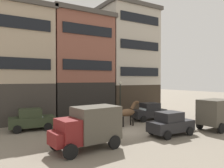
# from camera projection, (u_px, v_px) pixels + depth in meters

# --- Properties ---
(ground_plane) EXTENTS (120.00, 120.00, 0.00)m
(ground_plane) POSITION_uv_depth(u_px,v_px,m) (128.00, 131.00, 18.09)
(ground_plane) COLOR slate
(building_far_left) EXTENTS (7.11, 7.03, 11.98)m
(building_far_left) POSITION_uv_depth(u_px,v_px,m) (16.00, 63.00, 23.00)
(building_far_left) COLOR #38332D
(building_far_left) RESTS_ON ground_plane
(building_center_left) EXTENTS (7.48, 7.03, 12.15)m
(building_center_left) POSITION_uv_depth(u_px,v_px,m) (77.00, 65.00, 26.62)
(building_center_left) COLOR black
(building_center_left) RESTS_ON ground_plane
(building_center_right) EXTENTS (7.65, 7.03, 14.22)m
(building_center_right) POSITION_uv_depth(u_px,v_px,m) (125.00, 59.00, 30.36)
(building_center_right) COLOR #33281E
(building_center_right) RESTS_ON ground_plane
(cargo_wagon) EXTENTS (2.91, 1.52, 1.98)m
(cargo_wagon) POSITION_uv_depth(u_px,v_px,m) (100.00, 116.00, 18.77)
(cargo_wagon) COLOR brown
(cargo_wagon) RESTS_ON ground_plane
(draft_horse) EXTENTS (2.34, 0.61, 2.30)m
(draft_horse) POSITION_uv_depth(u_px,v_px,m) (128.00, 112.00, 20.31)
(draft_horse) COLOR #513823
(draft_horse) RESTS_ON ground_plane
(delivery_truck_near) EXTENTS (4.49, 2.49, 2.62)m
(delivery_truck_near) POSITION_uv_depth(u_px,v_px,m) (88.00, 126.00, 13.48)
(delivery_truck_near) COLOR maroon
(delivery_truck_near) RESTS_ON ground_plane
(delivery_truck_far) EXTENTS (4.43, 2.33, 2.62)m
(delivery_truck_far) POSITION_uv_depth(u_px,v_px,m) (219.00, 113.00, 18.92)
(delivery_truck_far) COLOR #2D3823
(delivery_truck_far) RESTS_ON ground_plane
(sedan_dark) EXTENTS (3.71, 1.88, 1.83)m
(sedan_dark) POSITION_uv_depth(u_px,v_px,m) (171.00, 124.00, 16.86)
(sedan_dark) COLOR black
(sedan_dark) RESTS_ON ground_plane
(sedan_light) EXTENTS (3.83, 2.14, 1.83)m
(sedan_light) POSITION_uv_depth(u_px,v_px,m) (32.00, 119.00, 18.58)
(sedan_light) COLOR #2D3823
(sedan_light) RESTS_ON ground_plane
(sedan_parked_curb) EXTENTS (3.85, 2.19, 1.83)m
(sedan_parked_curb) POSITION_uv_depth(u_px,v_px,m) (149.00, 112.00, 23.19)
(sedan_parked_curb) COLOR black
(sedan_parked_curb) RESTS_ON ground_plane
(pedestrian_officer) EXTENTS (0.37, 0.37, 1.79)m
(pedestrian_officer) POSITION_uv_depth(u_px,v_px,m) (108.00, 113.00, 21.49)
(pedestrian_officer) COLOR black
(pedestrian_officer) RESTS_ON ground_plane
(streetlamp_curbside) EXTENTS (0.32, 0.32, 4.12)m
(streetlamp_curbside) POSITION_uv_depth(u_px,v_px,m) (120.00, 94.00, 24.58)
(streetlamp_curbside) COLOR black
(streetlamp_curbside) RESTS_ON ground_plane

